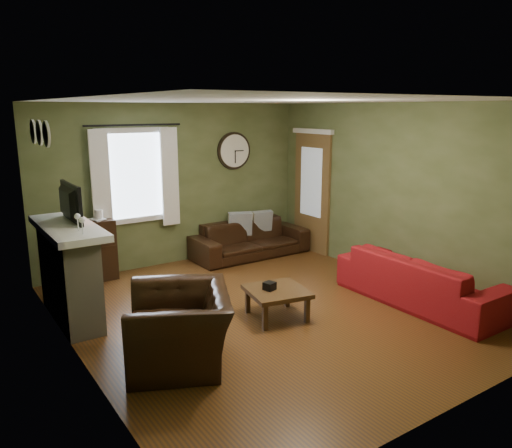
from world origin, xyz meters
TOP-DOWN VIEW (x-y plane):
  - floor at (0.00, 0.00)m, footprint 4.60×5.20m
  - ceiling at (0.00, 0.00)m, footprint 4.60×5.20m
  - wall_left at (-2.30, 0.00)m, footprint 0.00×5.20m
  - wall_right at (2.30, 0.00)m, footprint 0.00×5.20m
  - wall_back at (0.00, 2.60)m, footprint 4.60×0.00m
  - wall_front at (0.00, -2.60)m, footprint 4.60×0.00m
  - fireplace at (-2.10, 1.15)m, footprint 0.40×1.40m
  - firebox at (-1.91, 1.15)m, footprint 0.04×0.60m
  - mantel at (-2.07, 1.15)m, footprint 0.58×1.60m
  - tv at (-2.05, 1.30)m, footprint 0.08×0.60m
  - tv_screen at (-1.97, 1.30)m, footprint 0.02×0.62m
  - medallion_left at (-2.28, 0.80)m, footprint 0.28×0.28m
  - medallion_mid at (-2.28, 1.15)m, footprint 0.28×0.28m
  - medallion_right at (-2.28, 1.50)m, footprint 0.28×0.28m
  - window_pane at (-0.70, 2.58)m, footprint 1.00×0.02m
  - curtain_rod at (-0.70, 2.48)m, footprint 0.03×0.03m
  - curtain_left at (-1.25, 2.48)m, footprint 0.28×0.04m
  - curtain_right at (-0.15, 2.48)m, footprint 0.28×0.04m
  - wall_clock at (1.10, 2.55)m, footprint 0.64×0.06m
  - door at (2.27, 1.85)m, footprint 0.05×0.90m
  - bookshelf at (-1.52, 2.42)m, footprint 0.77×0.33m
  - book at (-1.44, 2.39)m, footprint 0.24×0.28m
  - sofa_brown at (1.18, 2.18)m, footprint 2.05×0.80m
  - pillow_left at (1.52, 2.32)m, footprint 0.38×0.17m
  - pillow_right at (1.08, 2.35)m, footprint 0.43×0.27m
  - sofa_red at (1.84, -0.89)m, footprint 0.88×2.25m
  - armchair at (-1.46, -0.54)m, footprint 1.38×1.45m
  - coffee_table at (-0.01, -0.21)m, footprint 0.81×0.81m
  - tissue_box at (-0.09, -0.18)m, footprint 0.15×0.15m
  - wine_glass_a at (-2.05, 0.56)m, footprint 0.07×0.07m
  - wine_glass_b at (-2.05, 0.74)m, footprint 0.07×0.07m

SIDE VIEW (x-z plane):
  - floor at x=0.00m, z-range 0.00..0.00m
  - coffee_table at x=-0.01m, z-range 0.00..0.37m
  - sofa_brown at x=1.18m, z-range 0.00..0.60m
  - firebox at x=-1.91m, z-range 0.02..0.57m
  - sofa_red at x=1.84m, z-range 0.00..0.66m
  - armchair at x=-1.46m, z-range 0.00..0.74m
  - tissue_box at x=-0.09m, z-range 0.35..0.45m
  - bookshelf at x=-1.52m, z-range 0.00..0.91m
  - fireplace at x=-2.10m, z-range 0.00..1.10m
  - pillow_left at x=1.52m, z-range 0.37..0.73m
  - pillow_right at x=1.08m, z-range 0.34..0.76m
  - book at x=-1.44m, z-range 0.95..0.97m
  - door at x=2.27m, z-range 0.00..2.10m
  - mantel at x=-2.07m, z-range 1.10..1.18m
  - wine_glass_a at x=-2.05m, z-range 1.18..1.37m
  - wine_glass_b at x=-2.05m, z-range 1.18..1.38m
  - wall_left at x=-2.30m, z-range 0.00..2.60m
  - wall_right at x=2.30m, z-range 0.00..2.60m
  - wall_back at x=0.00m, z-range 0.00..2.60m
  - wall_front at x=0.00m, z-range 0.00..2.60m
  - tv at x=-2.05m, z-range 1.18..1.53m
  - tv_screen at x=-1.97m, z-range 1.23..1.59m
  - curtain_left at x=-1.25m, z-range 0.67..2.23m
  - curtain_right at x=-0.15m, z-range 0.67..2.23m
  - window_pane at x=-0.70m, z-range 0.85..2.15m
  - wall_clock at x=1.10m, z-range 1.48..2.12m
  - medallion_left at x=-2.28m, z-range 2.24..2.26m
  - medallion_mid at x=-2.28m, z-range 2.24..2.26m
  - medallion_right at x=-2.28m, z-range 2.24..2.26m
  - curtain_rod at x=-0.70m, z-range 1.52..3.02m
  - ceiling at x=0.00m, z-range 2.60..2.60m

